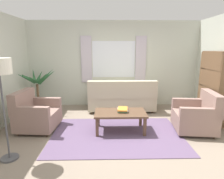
% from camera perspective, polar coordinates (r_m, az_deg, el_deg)
% --- Properties ---
extents(ground_plane, '(6.24, 6.24, 0.00)m').
position_cam_1_polar(ground_plane, '(4.13, 1.44, -13.39)').
color(ground_plane, gray).
extents(wall_back, '(5.32, 0.12, 2.60)m').
position_cam_1_polar(wall_back, '(6.00, 0.47, 7.60)').
color(wall_back, beige).
rests_on(wall_back, ground_plane).
extents(window_with_curtains, '(1.98, 0.07, 1.40)m').
position_cam_1_polar(window_with_curtains, '(5.91, 0.49, 8.98)').
color(window_with_curtains, white).
extents(area_rug, '(2.70, 1.84, 0.01)m').
position_cam_1_polar(area_rug, '(4.13, 1.44, -13.32)').
color(area_rug, '#604C6B').
rests_on(area_rug, ground_plane).
extents(couch, '(1.90, 0.82, 0.92)m').
position_cam_1_polar(couch, '(5.53, 2.91, -2.62)').
color(couch, '#BCB293').
rests_on(couch, ground_plane).
extents(armchair_left, '(0.89, 0.90, 0.88)m').
position_cam_1_polar(armchair_left, '(4.60, -21.93, -6.82)').
color(armchair_left, gray).
rests_on(armchair_left, ground_plane).
extents(armchair_right, '(0.92, 0.93, 0.88)m').
position_cam_1_polar(armchair_right, '(4.57, 24.06, -7.15)').
color(armchair_right, gray).
rests_on(armchair_right, ground_plane).
extents(coffee_table, '(1.10, 0.64, 0.44)m').
position_cam_1_polar(coffee_table, '(4.16, 2.49, -7.48)').
color(coffee_table, brown).
rests_on(coffee_table, ground_plane).
extents(book_stack_on_table, '(0.24, 0.34, 0.07)m').
position_cam_1_polar(book_stack_on_table, '(4.19, 3.19, -6.03)').
color(book_stack_on_table, '#387F4C').
rests_on(book_stack_on_table, coffee_table).
extents(potted_plant, '(1.15, 1.06, 1.22)m').
position_cam_1_polar(potted_plant, '(5.89, -21.28, -0.36)').
color(potted_plant, '#B7B2A8').
rests_on(potted_plant, ground_plane).
extents(bookshelf, '(0.30, 0.94, 1.72)m').
position_cam_1_polar(bookshelf, '(5.20, 27.86, 0.88)').
color(bookshelf, brown).
rests_on(bookshelf, ground_plane).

